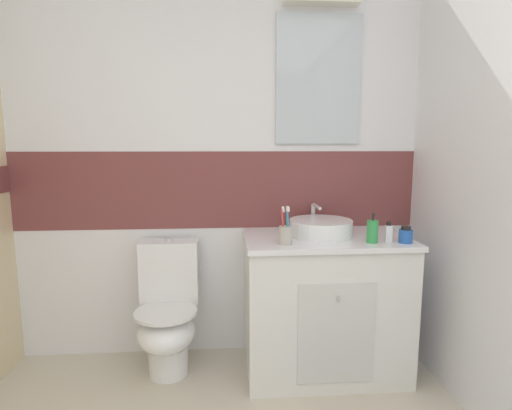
{
  "coord_description": "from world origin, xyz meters",
  "views": [
    {
      "loc": [
        0.05,
        -0.22,
        1.39
      ],
      "look_at": [
        0.22,
        2.02,
        1.06
      ],
      "focal_mm": 28.36,
      "sensor_mm": 36.0,
      "label": 1
    }
  ],
  "objects_px": {
    "sink_basin": "(321,227)",
    "toothbrush_cup": "(286,234)",
    "toilet": "(168,313)",
    "soap_dispenser": "(372,231)",
    "perfume_flask_small": "(388,232)",
    "hair_gel_jar": "(406,235)"
  },
  "relations": [
    {
      "from": "sink_basin",
      "to": "toilet",
      "type": "distance_m",
      "value": 1.07
    },
    {
      "from": "sink_basin",
      "to": "toothbrush_cup",
      "type": "distance_m",
      "value": 0.32
    },
    {
      "from": "sink_basin",
      "to": "soap_dispenser",
      "type": "relative_size",
      "value": 2.52
    },
    {
      "from": "toothbrush_cup",
      "to": "perfume_flask_small",
      "type": "bearing_deg",
      "value": 2.23
    },
    {
      "from": "perfume_flask_small",
      "to": "hair_gel_jar",
      "type": "xyz_separation_m",
      "value": [
        0.09,
        -0.03,
        -0.01
      ]
    },
    {
      "from": "toilet",
      "to": "soap_dispenser",
      "type": "distance_m",
      "value": 1.32
    },
    {
      "from": "sink_basin",
      "to": "soap_dispenser",
      "type": "distance_m",
      "value": 0.32
    },
    {
      "from": "toilet",
      "to": "perfume_flask_small",
      "type": "xyz_separation_m",
      "value": [
        1.28,
        -0.21,
        0.53
      ]
    },
    {
      "from": "toilet",
      "to": "toothbrush_cup",
      "type": "relative_size",
      "value": 3.81
    },
    {
      "from": "perfume_flask_small",
      "to": "hair_gel_jar",
      "type": "bearing_deg",
      "value": -21.37
    },
    {
      "from": "toilet",
      "to": "hair_gel_jar",
      "type": "bearing_deg",
      "value": -10.28
    },
    {
      "from": "perfume_flask_small",
      "to": "toothbrush_cup",
      "type": "bearing_deg",
      "value": -177.77
    },
    {
      "from": "sink_basin",
      "to": "toothbrush_cup",
      "type": "relative_size",
      "value": 1.99
    },
    {
      "from": "toilet",
      "to": "perfume_flask_small",
      "type": "relative_size",
      "value": 7.2
    },
    {
      "from": "toothbrush_cup",
      "to": "soap_dispenser",
      "type": "distance_m",
      "value": 0.49
    },
    {
      "from": "toothbrush_cup",
      "to": "soap_dispenser",
      "type": "height_order",
      "value": "toothbrush_cup"
    },
    {
      "from": "toothbrush_cup",
      "to": "hair_gel_jar",
      "type": "bearing_deg",
      "value": -0.9
    },
    {
      "from": "toilet",
      "to": "toothbrush_cup",
      "type": "bearing_deg",
      "value": -19.02
    },
    {
      "from": "toothbrush_cup",
      "to": "perfume_flask_small",
      "type": "xyz_separation_m",
      "value": [
        0.59,
        0.02,
        -0.01
      ]
    },
    {
      "from": "sink_basin",
      "to": "perfume_flask_small",
      "type": "bearing_deg",
      "value": -28.32
    },
    {
      "from": "soap_dispenser",
      "to": "toilet",
      "type": "bearing_deg",
      "value": 168.88
    },
    {
      "from": "sink_basin",
      "to": "toothbrush_cup",
      "type": "bearing_deg",
      "value": -139.59
    }
  ]
}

